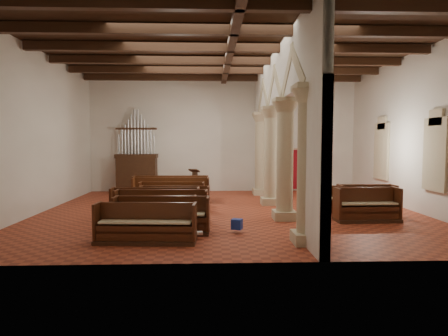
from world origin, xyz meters
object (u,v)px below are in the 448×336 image
at_px(aisle_pew_0, 367,210).
at_px(nave_pew_0, 146,230).
at_px(processional_banner, 320,177).
at_px(pipe_organ, 137,166).
at_px(lectern, 195,182).

bearing_deg(aisle_pew_0, nave_pew_0, -162.32).
bearing_deg(processional_banner, nave_pew_0, -106.96).
bearing_deg(pipe_organ, nave_pew_0, -77.77).
relative_size(processional_banner, aisle_pew_0, 1.08).
distance_m(processional_banner, aisle_pew_0, 7.42).
bearing_deg(processional_banner, aisle_pew_0, -74.24).
height_order(lectern, processional_banner, processional_banner).
relative_size(lectern, nave_pew_0, 0.47).
bearing_deg(nave_pew_0, processional_banner, 56.42).
distance_m(nave_pew_0, aisle_pew_0, 7.25).
bearing_deg(processional_banner, pipe_organ, -159.68).
xyz_separation_m(nave_pew_0, aisle_pew_0, (6.85, 2.38, 0.03)).
relative_size(pipe_organ, aisle_pew_0, 2.08).
height_order(pipe_organ, lectern, pipe_organ).
bearing_deg(aisle_pew_0, pipe_organ, 139.02).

